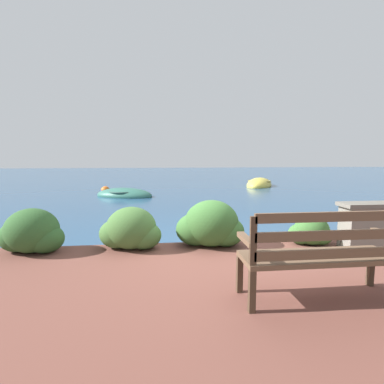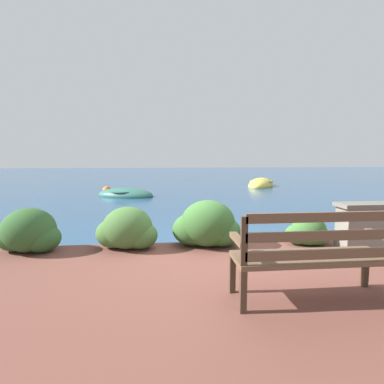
% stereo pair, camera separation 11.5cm
% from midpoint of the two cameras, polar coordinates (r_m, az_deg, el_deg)
% --- Properties ---
extents(ground_plane, '(80.00, 80.00, 0.00)m').
position_cam_midpoint_polar(ground_plane, '(5.23, 4.58, -11.62)').
color(ground_plane, navy).
extents(park_bench, '(1.56, 0.48, 0.93)m').
position_cam_midpoint_polar(park_bench, '(3.24, 22.45, -10.69)').
color(park_bench, '#433123').
rests_on(park_bench, patio_terrace).
extents(hedge_clump_far_left, '(0.98, 0.70, 0.67)m').
position_cam_midpoint_polar(hedge_clump_far_left, '(5.13, -28.84, -6.91)').
color(hedge_clump_far_left, '#2D5628').
rests_on(hedge_clump_far_left, patio_terrace).
extents(hedge_clump_left, '(0.96, 0.69, 0.66)m').
position_cam_midpoint_polar(hedge_clump_left, '(4.80, -12.30, -7.19)').
color(hedge_clump_left, '#426B33').
rests_on(hedge_clump_left, patio_terrace).
extents(hedge_clump_centre, '(1.09, 0.78, 0.74)m').
position_cam_midpoint_polar(hedge_clump_centre, '(4.83, 2.84, -6.50)').
color(hedge_clump_centre, '#38662D').
rests_on(hedge_clump_centre, patio_terrace).
extents(hedge_clump_right, '(0.71, 0.51, 0.48)m').
position_cam_midpoint_polar(hedge_clump_right, '(5.26, 21.08, -7.09)').
color(hedge_clump_right, '#38662D').
rests_on(hedge_clump_right, patio_terrace).
extents(hedge_clump_far_right, '(0.73, 0.52, 0.49)m').
position_cam_midpoint_polar(hedge_clump_far_right, '(5.88, 31.79, -6.19)').
color(hedge_clump_far_right, '#38662D').
rests_on(hedge_clump_far_right, patio_terrace).
extents(rowboat_nearest, '(2.74, 2.11, 0.62)m').
position_cam_midpoint_polar(rowboat_nearest, '(12.77, -13.01, -0.57)').
color(rowboat_nearest, '#336B5B').
rests_on(rowboat_nearest, ground_plane).
extents(rowboat_mid, '(2.51, 3.09, 0.83)m').
position_cam_midpoint_polar(rowboat_mid, '(17.14, 12.49, 1.32)').
color(rowboat_mid, '#DBC64C').
rests_on(rowboat_mid, ground_plane).
extents(mooring_buoy, '(0.46, 0.46, 0.42)m').
position_cam_midpoint_polar(mooring_buoy, '(14.49, -16.39, 0.24)').
color(mooring_buoy, orange).
rests_on(mooring_buoy, ground_plane).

